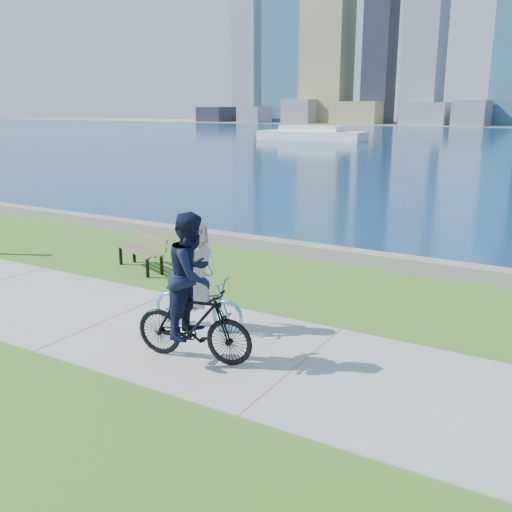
{
  "coord_description": "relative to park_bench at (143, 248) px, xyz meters",
  "views": [
    {
      "loc": [
        7.62,
        -7.38,
        3.94
      ],
      "look_at": [
        2.1,
        1.93,
        1.1
      ],
      "focal_mm": 40.0,
      "sensor_mm": 36.0,
      "label": 1
    }
  ],
  "objects": [
    {
      "name": "ferry_near",
      "position": [
        -20.46,
        53.08,
        0.21
      ],
      "size": [
        13.1,
        3.74,
        1.78
      ],
      "color": "white",
      "rests_on": "ground"
    },
    {
      "name": "ground",
      "position": [
        1.81,
        -3.02,
        -0.53
      ],
      "size": [
        320.0,
        320.0,
        0.0
      ],
      "primitive_type": "plane",
      "color": "#326219",
      "rests_on": "ground"
    },
    {
      "name": "seawall",
      "position": [
        1.81,
        3.18,
        -0.36
      ],
      "size": [
        90.0,
        0.5,
        0.35
      ],
      "primitive_type": "cube",
      "color": "slate",
      "rests_on": "ground"
    },
    {
      "name": "park_bench",
      "position": [
        0.0,
        0.0,
        0.0
      ],
      "size": [
        1.77,
        1.15,
        0.87
      ],
      "rotation": [
        0.0,
        0.0,
        -0.37
      ],
      "color": "black",
      "rests_on": "ground"
    },
    {
      "name": "concrete_path",
      "position": [
        1.81,
        -3.02,
        -0.52
      ],
      "size": [
        80.0,
        3.5,
        0.02
      ],
      "primitive_type": "cube",
      "color": "gray",
      "rests_on": "ground"
    },
    {
      "name": "cyclist_woman",
      "position": [
        3.53,
        -2.51,
        0.23
      ],
      "size": [
        0.86,
        1.86,
        1.99
      ],
      "rotation": [
        0.0,
        0.0,
        1.71
      ],
      "color": "#54A7CC",
      "rests_on": "ground"
    },
    {
      "name": "cyclist_man",
      "position": [
        4.29,
        -3.67,
        0.49
      ],
      "size": [
        0.91,
        2.06,
        2.39
      ],
      "rotation": [
        0.0,
        0.0,
        1.74
      ],
      "color": "black",
      "rests_on": "ground"
    }
  ]
}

